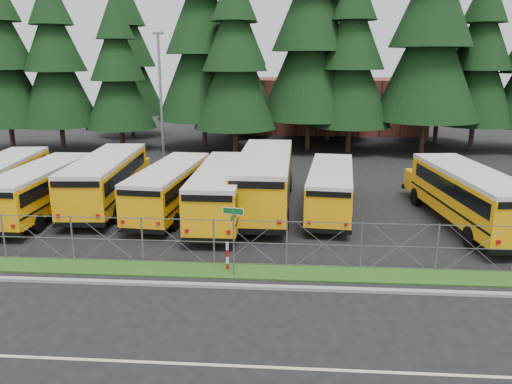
# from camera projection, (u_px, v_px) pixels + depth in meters

# --- Properties ---
(ground) EXTENTS (120.00, 120.00, 0.00)m
(ground) POSITION_uv_depth(u_px,v_px,m) (241.00, 256.00, 21.66)
(ground) COLOR black
(ground) RESTS_ON ground
(curb) EXTENTS (50.00, 0.25, 0.12)m
(curb) POSITION_uv_depth(u_px,v_px,m) (232.00, 286.00, 18.66)
(curb) COLOR gray
(curb) RESTS_ON ground
(grass_verge) EXTENTS (50.00, 1.40, 0.06)m
(grass_verge) POSITION_uv_depth(u_px,v_px,m) (236.00, 271.00, 20.01)
(grass_verge) COLOR #1E4814
(grass_verge) RESTS_ON ground
(road_lane_line) EXTENTS (50.00, 0.12, 0.01)m
(road_lane_line) POSITION_uv_depth(u_px,v_px,m) (212.00, 365.00, 13.95)
(road_lane_line) COLOR beige
(road_lane_line) RESTS_ON ground
(chainlink_fence) EXTENTS (44.00, 0.10, 2.00)m
(chainlink_fence) POSITION_uv_depth(u_px,v_px,m) (238.00, 243.00, 20.44)
(chainlink_fence) COLOR gray
(chainlink_fence) RESTS_ON ground
(brick_building) EXTENTS (22.00, 10.00, 6.00)m
(brick_building) POSITION_uv_depth(u_px,v_px,m) (325.00, 105.00, 59.00)
(brick_building) COLOR brown
(brick_building) RESTS_ON ground
(bus_0) EXTENTS (3.67, 10.66, 2.74)m
(bus_0) POSITION_uv_depth(u_px,v_px,m) (5.00, 182.00, 28.89)
(bus_0) COLOR #FFA808
(bus_0) RESTS_ON ground
(bus_1) EXTENTS (2.49, 10.31, 2.70)m
(bus_1) POSITION_uv_depth(u_px,v_px,m) (44.00, 190.00, 27.19)
(bus_1) COLOR #FFA808
(bus_1) RESTS_ON ground
(bus_2) EXTENTS (3.38, 11.31, 2.93)m
(bus_2) POSITION_uv_depth(u_px,v_px,m) (108.00, 181.00, 28.72)
(bus_2) COLOR #FFA808
(bus_2) RESTS_ON ground
(bus_3) EXTENTS (3.27, 10.31, 2.66)m
(bus_3) POSITION_uv_depth(u_px,v_px,m) (172.00, 189.00, 27.51)
(bus_3) COLOR #FFA808
(bus_3) RESTS_ON ground
(bus_4) EXTENTS (2.56, 10.77, 2.82)m
(bus_4) POSITION_uv_depth(u_px,v_px,m) (223.00, 192.00, 26.51)
(bus_4) COLOR #FFA808
(bus_4) RESTS_ON ground
(bus_5) EXTENTS (3.09, 12.31, 3.22)m
(bus_5) POSITION_uv_depth(u_px,v_px,m) (265.00, 181.00, 28.07)
(bus_5) COLOR #FFA808
(bus_5) RESTS_ON ground
(bus_6) EXTENTS (3.35, 10.10, 2.60)m
(bus_6) POSITION_uv_depth(u_px,v_px,m) (331.00, 190.00, 27.42)
(bus_6) COLOR #FFA808
(bus_6) RESTS_ON ground
(bus_east) EXTENTS (3.94, 11.42, 2.93)m
(bus_east) POSITION_uv_depth(u_px,v_px,m) (465.00, 197.00, 25.37)
(bus_east) COLOR #FFA808
(bus_east) RESTS_ON ground
(street_sign) EXTENTS (0.82, 0.54, 2.81)m
(street_sign) POSITION_uv_depth(u_px,v_px,m) (233.00, 227.00, 19.14)
(street_sign) COLOR gray
(street_sign) RESTS_ON ground
(striped_bollard) EXTENTS (0.11, 0.11, 1.20)m
(striped_bollard) POSITION_uv_depth(u_px,v_px,m) (227.00, 257.00, 20.03)
(striped_bollard) COLOR #B20C0C
(striped_bollard) RESTS_ON ground
(light_standard) EXTENTS (0.70, 0.35, 10.14)m
(light_standard) POSITION_uv_depth(u_px,v_px,m) (161.00, 98.00, 36.84)
(light_standard) COLOR gray
(light_standard) RESTS_ON ground
(conifer_0) EXTENTS (7.35, 7.35, 16.25)m
(conifer_0) POSITION_uv_depth(u_px,v_px,m) (3.00, 60.00, 44.42)
(conifer_0) COLOR black
(conifer_0) RESTS_ON ground
(conifer_1) EXTENTS (7.16, 7.16, 15.84)m
(conifer_1) POSITION_uv_depth(u_px,v_px,m) (55.00, 63.00, 44.80)
(conifer_1) COLOR black
(conifer_1) RESTS_ON ground
(conifer_2) EXTENTS (6.38, 6.38, 14.12)m
(conifer_2) POSITION_uv_depth(u_px,v_px,m) (118.00, 73.00, 44.91)
(conifer_2) COLOR black
(conifer_2) RESTS_ON ground
(conifer_3) EXTENTS (8.67, 8.67, 19.18)m
(conifer_3) POSITION_uv_depth(u_px,v_px,m) (202.00, 44.00, 45.05)
(conifer_3) COLOR black
(conifer_3) RESTS_ON ground
(conifer_4) EXTENTS (7.26, 7.26, 16.05)m
(conifer_4) POSITION_uv_depth(u_px,v_px,m) (235.00, 62.00, 42.50)
(conifer_4) COLOR black
(conifer_4) RESTS_ON ground
(conifer_5) EXTENTS (8.91, 8.91, 19.71)m
(conifer_5) POSITION_uv_depth(u_px,v_px,m) (310.00, 40.00, 44.47)
(conifer_5) COLOR black
(conifer_5) RESTS_ON ground
(conifer_6) EXTENTS (7.36, 7.36, 16.28)m
(conifer_6) POSITION_uv_depth(u_px,v_px,m) (352.00, 60.00, 43.66)
(conifer_6) COLOR black
(conifer_6) RESTS_ON ground
(conifer_7) EXTENTS (9.22, 9.22, 20.40)m
(conifer_7) POSITION_uv_depth(u_px,v_px,m) (431.00, 35.00, 42.77)
(conifer_7) COLOR black
(conifer_7) RESTS_ON ground
(conifer_8) EXTENTS (7.28, 7.28, 16.10)m
(conifer_8) POSITION_uv_depth(u_px,v_px,m) (480.00, 61.00, 44.83)
(conifer_8) COLOR black
(conifer_8) RESTS_ON ground
(conifer_10) EXTENTS (7.44, 7.44, 16.45)m
(conifer_10) POSITION_uv_depth(u_px,v_px,m) (128.00, 59.00, 52.99)
(conifer_10) COLOR black
(conifer_10) RESTS_ON ground
(conifer_11) EXTENTS (7.61, 7.61, 16.83)m
(conifer_11) POSITION_uv_depth(u_px,v_px,m) (239.00, 57.00, 52.45)
(conifer_11) COLOR black
(conifer_11) RESTS_ON ground
(conifer_12) EXTENTS (8.96, 8.96, 19.82)m
(conifer_12) POSITION_uv_depth(u_px,v_px,m) (331.00, 42.00, 50.20)
(conifer_12) COLOR black
(conifer_12) RESTS_ON ground
(conifer_13) EXTENTS (7.01, 7.01, 15.50)m
(conifer_13) POSITION_uv_depth(u_px,v_px,m) (442.00, 64.00, 48.78)
(conifer_13) COLOR black
(conifer_13) RESTS_ON ground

